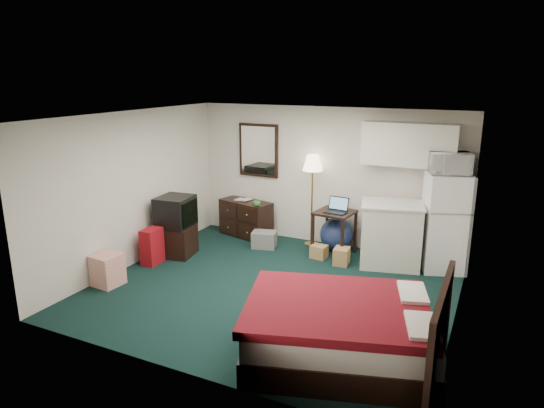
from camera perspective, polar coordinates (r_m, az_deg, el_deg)
The scene contains 25 objects.
floor at distance 7.21m, azimuth 0.03°, elevation -9.98°, with size 5.00×4.50×0.01m, color black.
ceiling at distance 6.55m, azimuth 0.03°, elevation 10.23°, with size 5.00×4.50×0.01m, color silver.
walls at distance 6.77m, azimuth 0.03°, elevation -0.36°, with size 5.01×4.51×2.50m.
mirror at distance 9.22m, azimuth -1.58°, elevation 6.34°, with size 0.80×0.06×1.00m, color white, non-canonical shape.
upper_cabinets at distance 8.15m, azimuth 15.83°, elevation 6.75°, with size 1.50×0.35×0.70m, color silver, non-canonical shape.
headboard at distance 5.28m, azimuth 19.14°, elevation -14.19°, with size 0.06×1.56×1.00m, color black, non-canonical shape.
dresser at distance 9.38m, azimuth -3.08°, elevation -1.69°, with size 1.02×0.46×0.70m, color black, non-canonical shape.
floor_lamp at distance 8.77m, azimuth 4.72°, elevation 0.40°, with size 0.36×0.36×1.67m, color #BF8C44, non-canonical shape.
desk at distance 8.48m, azimuth 7.33°, elevation -3.37°, with size 0.61×0.61×0.77m, color black, non-canonical shape.
exercise_ball at distance 8.68m, azimuth 7.62°, elevation -3.56°, with size 0.60×0.60×0.60m, color navy.
kitchen_counter at distance 8.12m, azimuth 13.79°, elevation -3.61°, with size 0.93×0.71×1.02m, color silver, non-canonical shape.
fridge at distance 8.12m, azimuth 19.71°, elevation -2.05°, with size 0.65×0.65×1.57m, color white, non-canonical shape.
bed at distance 5.55m, azimuth 8.02°, elevation -14.61°, with size 1.99×1.55×0.64m, color #65070F, non-canonical shape.
tv_stand at distance 8.56m, azimuth -11.01°, elevation -4.24°, with size 0.52×0.57×0.52m, color black, non-canonical shape.
suitcase at distance 8.26m, azimuth -13.92°, elevation -4.85°, with size 0.23×0.37×0.60m, color maroon, non-canonical shape.
retail_box at distance 7.66m, azimuth -18.79°, elevation -7.34°, with size 0.38×0.38×0.47m, color silver, non-canonical shape.
file_bin at distance 8.80m, azimuth -0.94°, elevation -4.20°, with size 0.42×0.32×0.29m, color slate, non-canonical shape.
cardboard_box_a at distance 8.35m, azimuth 5.55°, elevation -5.60°, with size 0.26×0.22×0.22m, color olive, non-canonical shape.
cardboard_box_b at distance 8.12m, azimuth 8.18°, elevation -6.10°, with size 0.24×0.28×0.28m, color olive, non-canonical shape.
laptop at distance 8.25m, azimuth 7.51°, elevation -0.19°, with size 0.36×0.29×0.24m, color black, non-canonical shape.
crt_tv at distance 8.42m, azimuth -11.31°, elevation -0.86°, with size 0.56×0.61×0.52m, color black, non-canonical shape.
microwave at distance 7.89m, azimuth 20.20°, elevation 4.80°, with size 0.60×0.33×0.41m, color white.
book_a at distance 9.39m, azimuth -4.18°, elevation 1.17°, with size 0.15×0.02×0.21m, color olive.
book_b at distance 9.37m, azimuth -3.51°, elevation 1.26°, with size 0.18×0.02×0.24m, color olive.
mug at distance 8.90m, azimuth -1.78°, elevation 0.18°, with size 0.13×0.11×0.13m, color #417E3A.
Camera 1 is at (2.82, -5.88, 3.06)m, focal length 32.00 mm.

